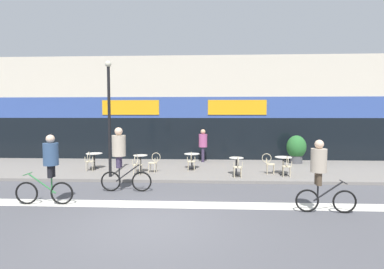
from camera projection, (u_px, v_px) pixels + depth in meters
The scene contains 22 objects.
ground_plane at pixel (153, 225), 7.41m from camera, with size 120.00×120.00×0.00m, color #4C4C51.
sidewalk_slab at pixel (179, 169), 14.63m from camera, with size 40.00×5.50×0.12m, color slate.
storefront_facade at pixel (186, 110), 19.13m from camera, with size 40.00×4.06×6.07m.
bike_lane_stripe at pixel (162, 204), 9.07m from camera, with size 36.00×0.70×0.01m, color silver.
bistro_table_0 at pixel (94, 158), 14.36m from camera, with size 0.76×0.76×0.74m.
bistro_table_1 at pixel (140, 160), 13.47m from camera, with size 0.64×0.64×0.78m.
bistro_table_2 at pixel (192, 158), 14.36m from camera, with size 0.74×0.74×0.73m.
bistro_table_3 at pixel (236, 163), 12.87m from camera, with size 0.61×0.61×0.75m.
bistro_table_4 at pixel (283, 162), 13.04m from camera, with size 0.73×0.73×0.75m.
cafe_chair_0_near at pixel (89, 160), 13.74m from camera, with size 0.44×0.59×0.90m.
cafe_chair_1_near at pixel (137, 163), 12.85m from camera, with size 0.45×0.60×0.90m.
cafe_chair_1_side at pixel (154, 161), 13.43m from camera, with size 0.60×0.45×0.90m.
cafe_chair_2_near at pixel (191, 160), 13.74m from camera, with size 0.40×0.58×0.90m.
cafe_chair_3_near at pixel (238, 165), 12.25m from camera, with size 0.40×0.58×0.90m.
cafe_chair_4_near at pixel (287, 165), 12.42m from camera, with size 0.44×0.59×0.90m.
cafe_chair_4_side at pixel (269, 162), 13.08m from camera, with size 0.59×0.44×0.90m.
planter_pot at pixel (296, 148), 15.91m from camera, with size 1.01×1.01×1.49m.
lamp_post at pixel (109, 110), 12.36m from camera, with size 0.26×0.26×4.79m.
cyclist_0 at pixel (320, 170), 8.27m from camera, with size 1.65×0.49×2.03m.
cyclist_1 at pixel (120, 154), 10.54m from camera, with size 1.82×0.50×2.27m.
cyclist_2 at pixel (49, 164), 9.00m from camera, with size 1.77×0.49×2.13m.
pedestrian_near_end at pixel (203, 143), 16.39m from camera, with size 0.48×0.48×1.79m.
Camera 1 is at (1.33, -7.18, 2.74)m, focal length 28.00 mm.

